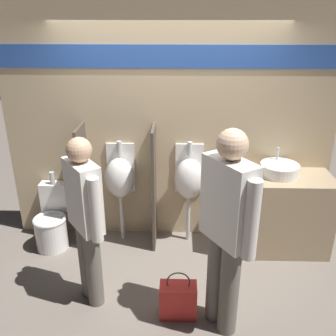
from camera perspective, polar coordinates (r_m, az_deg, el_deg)
ground_plane at (r=4.33m, az=-0.07°, el=-13.80°), size 16.00×16.00×0.00m
display_wall at (r=4.25m, az=0.17°, el=6.16°), size 3.73×0.07×2.70m
sink_counter at (r=4.48m, az=16.67°, el=-6.62°), size 1.08×0.56×0.91m
sink_basin at (r=4.30m, az=16.62°, el=-0.22°), size 0.42×0.42×0.27m
cell_phone at (r=4.10m, az=13.40°, el=-1.86°), size 0.07×0.14×0.01m
divider_near_counter at (r=4.40m, az=-12.59°, el=-2.86°), size 0.03×0.42×1.44m
divider_mid at (r=4.27m, az=-2.12°, el=-3.06°), size 0.03×0.42×1.44m
urinal_near_counter at (r=4.34m, az=-7.35°, el=-1.47°), size 0.34×0.29×1.22m
urinal_far at (r=4.29m, az=3.25°, el=-1.60°), size 0.34×0.29×1.22m
toilet at (r=4.63m, az=-17.23°, el=-8.00°), size 0.38×0.54×0.86m
person_in_vest at (r=3.41m, az=-12.46°, el=-7.24°), size 0.39×0.48×1.64m
person_with_lanyard at (r=3.04m, az=8.91°, el=-8.84°), size 0.42×0.55×1.81m
shopping_bag at (r=3.59m, az=1.55°, el=-19.44°), size 0.33×0.18×0.48m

